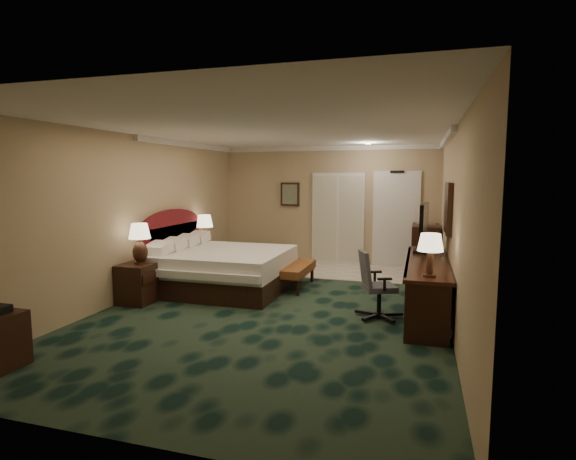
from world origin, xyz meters
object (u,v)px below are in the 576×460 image
(nightstand_far, at_px, (207,259))
(tv, at_px, (424,228))
(bed_bench, at_px, (297,276))
(desk_chair, at_px, (379,284))
(bed, at_px, (223,270))
(minibar, at_px, (425,249))
(lamp_far, at_px, (205,231))
(nightstand_near, at_px, (138,283))
(lamp_near, at_px, (140,244))
(desk, at_px, (426,287))

(nightstand_far, distance_m, tv, 4.62)
(bed_bench, bearing_deg, nightstand_far, 159.76)
(nightstand_far, height_order, desk_chair, desk_chair)
(nightstand_far, bearing_deg, bed, -53.02)
(minibar, bearing_deg, lamp_far, -165.56)
(nightstand_near, distance_m, lamp_far, 2.52)
(bed, bearing_deg, bed_bench, 20.68)
(nightstand_near, distance_m, minibar, 5.70)
(lamp_near, bearing_deg, nightstand_near, -121.00)
(nightstand_far, height_order, minibar, minibar)
(nightstand_near, bearing_deg, desk_chair, 4.48)
(lamp_near, distance_m, desk_chair, 3.78)
(lamp_near, height_order, minibar, lamp_near)
(lamp_far, bearing_deg, minibar, 14.44)
(bed, distance_m, lamp_near, 1.58)
(desk, bearing_deg, lamp_far, 158.60)
(minibar, bearing_deg, bed_bench, -138.91)
(lamp_near, relative_size, bed_bench, 0.52)
(bed_bench, bearing_deg, nightstand_near, -142.22)
(lamp_near, bearing_deg, bed, 51.55)
(bed, relative_size, lamp_far, 3.26)
(lamp_far, distance_m, desk, 4.84)
(nightstand_far, bearing_deg, desk_chair, -29.95)
(nightstand_far, relative_size, tv, 0.52)
(bed, xyz_separation_m, nightstand_far, (-0.98, 1.30, -0.09))
(nightstand_near, bearing_deg, lamp_near, 59.00)
(nightstand_near, xyz_separation_m, lamp_near, (0.03, 0.04, 0.64))
(nightstand_near, bearing_deg, minibar, 39.30)
(nightstand_far, bearing_deg, desk, -21.90)
(nightstand_far, bearing_deg, bed_bench, -20.65)
(nightstand_near, height_order, minibar, minibar)
(nightstand_far, xyz_separation_m, lamp_far, (-0.03, -0.03, 0.61))
(nightstand_near, xyz_separation_m, tv, (4.36, 1.43, 0.87))
(minibar, bearing_deg, nightstand_near, -140.70)
(nightstand_far, bearing_deg, tv, -13.53)
(bed_bench, xyz_separation_m, desk_chair, (1.60, -1.36, 0.28))
(nightstand_near, relative_size, lamp_near, 0.98)
(minibar, bearing_deg, tv, -91.39)
(lamp_near, bearing_deg, bed_bench, 36.95)
(desk_chair, bearing_deg, lamp_far, 128.48)
(minibar, bearing_deg, nightstand_far, -165.88)
(nightstand_far, distance_m, desk, 4.80)
(lamp_far, bearing_deg, nightstand_near, -88.41)
(desk, height_order, minibar, minibar)
(lamp_far, height_order, desk, lamp_far)
(lamp_far, relative_size, tv, 0.67)
(lamp_far, relative_size, bed_bench, 0.55)
(bed, relative_size, tv, 2.18)
(desk_chair, bearing_deg, tv, 40.51)
(desk, bearing_deg, tv, 94.35)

